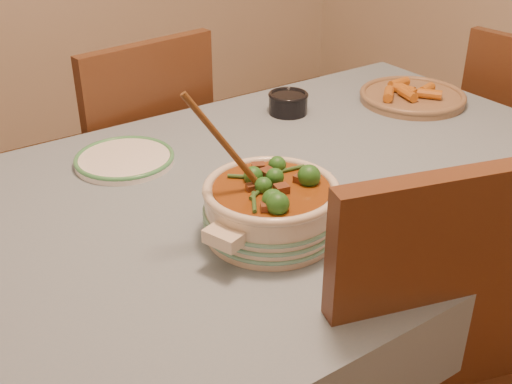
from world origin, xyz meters
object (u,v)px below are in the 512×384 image
Objects in this scene: dining_table at (287,213)px; white_plate at (125,159)px; fried_plate at (413,95)px; chair_far at (137,159)px; condiment_bowl at (288,102)px; stew_casserole at (271,204)px.

white_plate is at bearing 132.71° from dining_table.
fried_plate reaches higher than white_plate.
chair_far is (0.21, 0.42, -0.23)m from white_plate.
white_plate is 0.92m from fried_plate.
condiment_bowl is at bearing 158.95° from fried_plate.
stew_casserole reaches higher than dining_table.
stew_casserole is at bearing -135.76° from dining_table.
chair_far is (0.10, 0.89, -0.28)m from stew_casserole.
stew_casserole is 0.49m from white_plate.
stew_casserole is at bearing 77.12° from chair_far.
white_plate is 2.18× the size of condiment_bowl.
chair_far reaches higher than white_plate.
dining_table is at bearing 44.24° from stew_casserole.
white_plate is 0.54m from condiment_bowl.
chair_far is at bearing 63.46° from white_plate.
stew_casserole is at bearing -130.17° from condiment_bowl.
chair_far reaches higher than condiment_bowl.
fried_plate is 0.40× the size of chair_far.
fried_plate is (0.91, -0.11, 0.01)m from white_plate.
condiment_bowl is at bearing 52.97° from dining_table.
fried_plate reaches higher than dining_table.
white_plate is (-0.11, 0.47, -0.06)m from stew_casserole.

